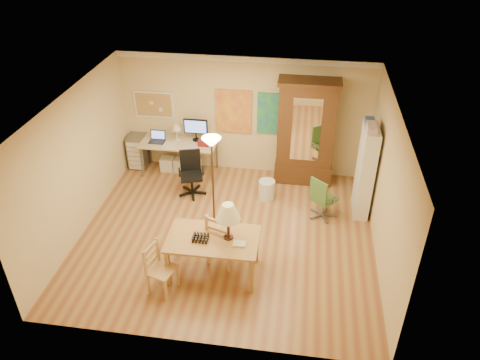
# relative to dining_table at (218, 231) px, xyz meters

# --- Properties ---
(floor) EXTENTS (5.50, 5.50, 0.00)m
(floor) POSITION_rel_dining_table_xyz_m (-0.05, 1.01, -0.90)
(floor) COLOR brown
(floor) RESTS_ON ground
(crown_molding) EXTENTS (5.50, 0.08, 0.12)m
(crown_molding) POSITION_rel_dining_table_xyz_m (-0.05, 3.47, 1.74)
(crown_molding) COLOR white
(crown_molding) RESTS_ON floor
(corkboard) EXTENTS (0.90, 0.04, 0.62)m
(corkboard) POSITION_rel_dining_table_xyz_m (-2.10, 3.48, 0.60)
(corkboard) COLOR tan
(corkboard) RESTS_ON floor
(art_panel_left) EXTENTS (0.80, 0.04, 1.00)m
(art_panel_left) POSITION_rel_dining_table_xyz_m (-0.30, 3.48, 0.55)
(art_panel_left) COLOR yellow
(art_panel_left) RESTS_ON floor
(art_panel_right) EXTENTS (0.75, 0.04, 0.95)m
(art_panel_right) POSITION_rel_dining_table_xyz_m (0.60, 3.48, 0.55)
(art_panel_right) COLOR teal
(art_panel_right) RESTS_ON floor
(dining_table) EXTENTS (1.52, 0.92, 1.42)m
(dining_table) POSITION_rel_dining_table_xyz_m (0.00, 0.00, 0.00)
(dining_table) COLOR olive
(dining_table) RESTS_ON floor
(ladder_chair_back) EXTENTS (0.61, 0.60, 1.05)m
(ladder_chair_back) POSITION_rel_dining_table_xyz_m (0.02, 0.28, -0.41)
(ladder_chair_back) COLOR tan
(ladder_chair_back) RESTS_ON floor
(ladder_chair_left) EXTENTS (0.50, 0.51, 0.89)m
(ladder_chair_left) POSITION_rel_dining_table_xyz_m (-0.87, -0.52, -0.48)
(ladder_chair_left) COLOR tan
(ladder_chair_left) RESTS_ON floor
(torchiere_lamp) EXTENTS (0.35, 0.35, 1.92)m
(torchiere_lamp) POSITION_rel_dining_table_xyz_m (-0.34, 1.28, 0.64)
(torchiere_lamp) COLOR #42311A
(torchiere_lamp) RESTS_ON floor
(computer_desk) EXTENTS (1.71, 0.75, 1.29)m
(computer_desk) POSITION_rel_dining_table_xyz_m (-1.46, 3.17, -0.43)
(computer_desk) COLOR #C1AA8D
(computer_desk) RESTS_ON floor
(office_chair_black) EXTENTS (0.60, 0.60, 0.98)m
(office_chair_black) POSITION_rel_dining_table_xyz_m (-1.03, 2.32, -0.64)
(office_chair_black) COLOR black
(office_chair_black) RESTS_ON floor
(office_chair_green) EXTENTS (0.59, 0.59, 0.92)m
(office_chair_green) POSITION_rel_dining_table_xyz_m (1.73, 1.86, -0.65)
(office_chair_green) COLOR slate
(office_chair_green) RESTS_ON floor
(drawer_cart) EXTENTS (0.39, 0.47, 0.78)m
(drawer_cart) POSITION_rel_dining_table_xyz_m (-2.53, 3.26, -0.51)
(drawer_cart) COLOR slate
(drawer_cart) RESTS_ON floor
(armoire) EXTENTS (1.28, 0.61, 2.35)m
(armoire) POSITION_rel_dining_table_xyz_m (1.31, 3.25, 0.12)
(armoire) COLOR #391B0F
(armoire) RESTS_ON floor
(bookshelf) EXTENTS (0.28, 0.75, 1.87)m
(bookshelf) POSITION_rel_dining_table_xyz_m (2.50, 2.19, 0.03)
(bookshelf) COLOR white
(bookshelf) RESTS_ON floor
(wastebin) EXTENTS (0.34, 0.34, 0.43)m
(wastebin) POSITION_rel_dining_table_xyz_m (0.58, 2.35, -0.68)
(wastebin) COLOR silver
(wastebin) RESTS_ON floor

